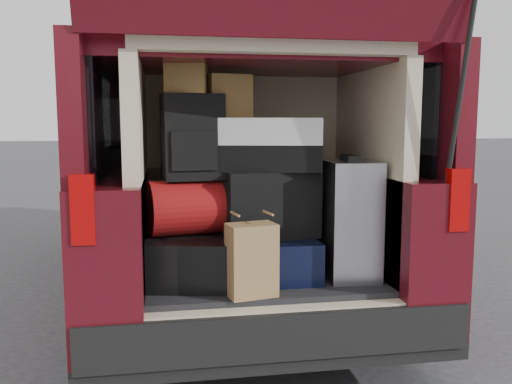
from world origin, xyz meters
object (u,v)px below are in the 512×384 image
Objects in this scene: navy_hardshell at (275,256)px; twotone_duffel at (262,144)px; kraft_bag at (252,260)px; red_duffel at (191,207)px; silver_roller at (348,219)px; backpack at (193,137)px; black_hardshell at (194,256)px; black_soft_case at (269,203)px.

twotone_duffel is (-0.06, 0.06, 0.61)m from navy_hardshell.
red_duffel reaches higher than kraft_bag.
twotone_duffel is (-0.46, 0.11, 0.40)m from silver_roller.
backpack is at bearing 115.27° from kraft_bag.
backpack reaches higher than black_hardshell.
navy_hardshell is 0.37m from kraft_bag.
navy_hardshell is 0.53m from red_duffel.
kraft_bag is 0.79× the size of red_duffel.
silver_roller reaches higher than black_soft_case.
navy_hardshell is at bearing 176.60° from silver_roller.
silver_roller is (0.40, -0.05, 0.21)m from navy_hardshell.
red_duffel is (-0.27, 0.33, 0.21)m from kraft_bag.
backpack reaches higher than black_soft_case.
black_hardshell is at bearing 44.36° from red_duffel.
red_duffel is 0.90× the size of black_soft_case.
twotone_duffel reaches higher than navy_hardshell.
black_soft_case reaches higher than red_duffel.
black_soft_case reaches higher than navy_hardshell.
silver_roller is (0.84, -0.08, 0.19)m from black_hardshell.
twotone_duffel reaches higher than black_hardshell.
navy_hardshell is 1.42× the size of kraft_bag.
twotone_duffel is (0.39, 0.04, 0.33)m from red_duffel.
silver_roller reaches higher than kraft_bag.
navy_hardshell is at bearing -13.55° from red_duffel.
silver_roller is 1.27× the size of black_soft_case.
backpack is at bearing -162.97° from twotone_duffel.
red_duffel is at bearing 117.40° from kraft_bag.
black_soft_case is (0.42, 0.01, 0.01)m from red_duffel.
black_soft_case is 0.80× the size of twotone_duffel.
navy_hardshell is at bearing -11.29° from backpack.
backpack reaches higher than kraft_bag.
red_duffel is at bearing 179.04° from silver_roller.
backpack reaches higher than silver_roller.
black_hardshell is 0.98× the size of twotone_duffel.
backpack is at bearing 175.72° from navy_hardshell.
twotone_duffel is at bearing -2.55° from backpack.
silver_roller is at bearing -1.64° from twotone_duffel.
kraft_bag is at bearing -42.01° from black_hardshell.
red_duffel is (-0.45, 0.02, 0.28)m from navy_hardshell.
twotone_duffel is (0.38, 0.03, 0.60)m from black_hardshell.
twotone_duffel is at bearing -4.93° from red_duffel.
black_soft_case is (-0.43, 0.08, 0.08)m from silver_roller.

